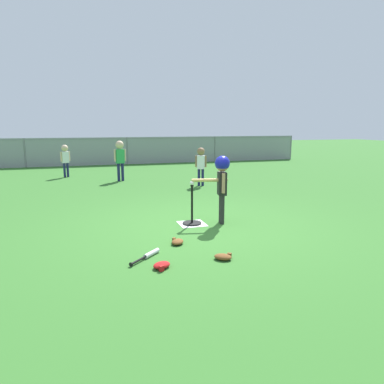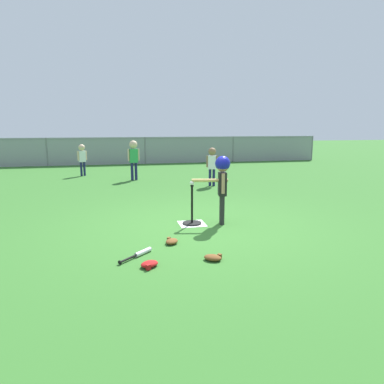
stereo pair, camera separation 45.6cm
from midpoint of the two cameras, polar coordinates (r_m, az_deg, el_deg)
name	(u,v)px [view 2 (the right image)]	position (r m, az deg, el deg)	size (l,w,h in m)	color
ground_plane	(200,227)	(5.84, 3.50, -5.62)	(60.00, 60.00, 0.00)	#336B28
home_plate	(192,224)	(5.99, 2.19, -5.15)	(0.44, 0.44, 0.01)	white
batting_tee	(192,218)	(5.96, 2.19, -4.22)	(0.32, 0.32, 0.67)	black
baseball_on_tee	(192,183)	(5.84, 2.24, 1.45)	(0.07, 0.07, 0.07)	white
batter_child	(222,176)	(5.87, 7.09, 2.59)	(0.63, 0.32, 1.15)	#262626
fielder_near_left	(82,156)	(12.07, -16.32, 5.66)	(0.29, 0.21, 1.04)	#191E4C
fielder_deep_right	(134,155)	(10.76, -8.23, 5.97)	(0.35, 0.24, 1.20)	#191E4C
fielder_deep_left	(212,161)	(9.65, 4.62, 4.94)	(0.30, 0.21, 1.05)	#191E4C
spare_bat_silver	(140,253)	(4.59, -5.57, -9.90)	(0.45, 0.43, 0.06)	silver
glove_by_plate	(213,258)	(4.45, 6.41, -10.53)	(0.27, 0.26, 0.07)	brown
glove_near_bats	(172,241)	(5.01, -0.69, -8.00)	(0.25, 0.27, 0.07)	brown
glove_tossed_aside	(149,264)	(4.23, -3.80, -11.60)	(0.27, 0.25, 0.07)	#B21919
outfield_fence	(145,150)	(15.43, -6.75, 6.83)	(16.06, 0.06, 1.15)	slate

